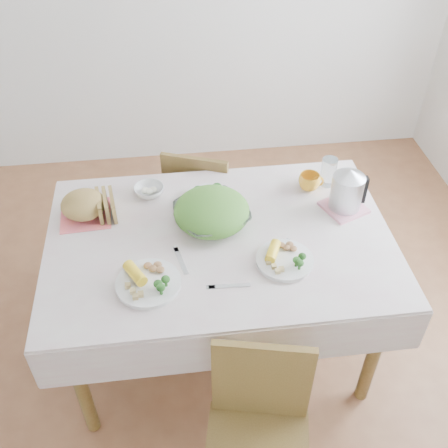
{
  "coord_description": "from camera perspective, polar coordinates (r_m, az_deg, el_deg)",
  "views": [
    {
      "loc": [
        -0.19,
        -1.65,
        2.32
      ],
      "look_at": [
        0.02,
        0.02,
        0.82
      ],
      "focal_mm": 42.0,
      "sensor_mm": 36.0,
      "label": 1
    }
  ],
  "objects": [
    {
      "name": "tablecloth",
      "position": [
        2.28,
        -0.44,
        -1.57
      ],
      "size": [
        1.5,
        1.0,
        0.01
      ],
      "primitive_type": "cube",
      "color": "beige",
      "rests_on": "dining_table"
    },
    {
      "name": "fruit_bowl",
      "position": [
        2.51,
        -8.15,
        3.6
      ],
      "size": [
        0.16,
        0.16,
        0.04
      ],
      "primitive_type": "imported",
      "rotation": [
        0.0,
        0.0,
        -0.12
      ],
      "color": "white",
      "rests_on": "tablecloth"
    },
    {
      "name": "dinner_plate_right",
      "position": [
        2.18,
        6.61,
        -3.94
      ],
      "size": [
        0.34,
        0.34,
        0.02
      ],
      "primitive_type": "cylinder",
      "rotation": [
        0.0,
        0.0,
        -0.78
      ],
      "color": "white",
      "rests_on": "tablecloth"
    },
    {
      "name": "glass_tumbler",
      "position": [
        2.58,
        11.28,
        5.48
      ],
      "size": [
        0.09,
        0.09,
        0.14
      ],
      "primitive_type": "cylinder",
      "rotation": [
        0.0,
        0.0,
        0.28
      ],
      "color": "white",
      "rests_on": "tablecloth"
    },
    {
      "name": "napkin",
      "position": [
        2.46,
        -14.81,
        0.94
      ],
      "size": [
        0.24,
        0.24,
        0.0
      ],
      "primitive_type": "cube",
      "rotation": [
        0.0,
        0.0,
        0.06
      ],
      "color": "#E96062",
      "rests_on": "tablecloth"
    },
    {
      "name": "salad_bowl",
      "position": [
        2.32,
        -1.34,
        0.9
      ],
      "size": [
        0.4,
        0.4,
        0.08
      ],
      "primitive_type": "imported",
      "rotation": [
        0.0,
        0.0,
        0.34
      ],
      "color": "white",
      "rests_on": "tablecloth"
    },
    {
      "name": "bread_loaf",
      "position": [
        2.43,
        -15.04,
        1.94
      ],
      "size": [
        0.25,
        0.24,
        0.12
      ],
      "primitive_type": "ellipsoid",
      "rotation": [
        0.0,
        0.0,
        0.3
      ],
      "color": "olive",
      "rests_on": "napkin"
    },
    {
      "name": "dinner_plate_left",
      "position": [
        2.09,
        -8.21,
        -6.43
      ],
      "size": [
        0.3,
        0.3,
        0.02
      ],
      "primitive_type": "cylinder",
      "rotation": [
        0.0,
        0.0,
        0.17
      ],
      "color": "white",
      "rests_on": "tablecloth"
    },
    {
      "name": "chair_far",
      "position": [
        2.99,
        -2.14,
        3.37
      ],
      "size": [
        0.48,
        0.48,
        0.82
      ],
      "primitive_type": "cube",
      "rotation": [
        0.0,
        0.0,
        2.78
      ],
      "color": "brown",
      "rests_on": "floor"
    },
    {
      "name": "fork_right",
      "position": [
        2.22,
        6.5,
        -3.16
      ],
      "size": [
        0.09,
        0.16,
        0.0
      ],
      "primitive_type": "cube",
      "rotation": [
        0.0,
        0.0,
        -0.43
      ],
      "color": "silver",
      "rests_on": "tablecloth"
    },
    {
      "name": "electric_kettle",
      "position": [
        2.41,
        13.29,
        3.86
      ],
      "size": [
        0.18,
        0.18,
        0.2
      ],
      "primitive_type": "cylinder",
      "rotation": [
        0.0,
        0.0,
        -0.32
      ],
      "color": "#B2B5BA",
      "rests_on": "pink_tray"
    },
    {
      "name": "fork_left",
      "position": [
        2.18,
        -4.72,
        -4.0
      ],
      "size": [
        0.05,
        0.16,
        0.0
      ],
      "primitive_type": "cube",
      "rotation": [
        0.0,
        0.0,
        0.22
      ],
      "color": "silver",
      "rests_on": "tablecloth"
    },
    {
      "name": "pink_tray",
      "position": [
        2.48,
        12.89,
        1.8
      ],
      "size": [
        0.23,
        0.23,
        0.01
      ],
      "primitive_type": "cube",
      "rotation": [
        0.0,
        0.0,
        0.39
      ],
      "color": "pink",
      "rests_on": "tablecloth"
    },
    {
      "name": "dining_table",
      "position": [
        2.56,
        -0.39,
        -7.81
      ],
      "size": [
        1.4,
        0.9,
        0.75
      ],
      "primitive_type": "cube",
      "color": "brown",
      "rests_on": "floor"
    },
    {
      "name": "yellow_mug",
      "position": [
        2.55,
        9.27,
        4.56
      ],
      "size": [
        0.13,
        0.13,
        0.08
      ],
      "primitive_type": "imported",
      "rotation": [
        0.0,
        0.0,
        -0.25
      ],
      "color": "gold",
      "rests_on": "tablecloth"
    },
    {
      "name": "floor",
      "position": [
        2.85,
        -0.36,
        -12.71
      ],
      "size": [
        3.6,
        3.6,
        0.0
      ],
      "primitive_type": "plane",
      "color": "brown",
      "rests_on": "ground"
    },
    {
      "name": "broccoli_plate",
      "position": [
        2.45,
        -1.73,
        2.49
      ],
      "size": [
        0.28,
        0.28,
        0.02
      ],
      "primitive_type": "cylinder",
      "rotation": [
        0.0,
        0.0,
        -0.17
      ],
      "color": "beige",
      "rests_on": "tablecloth"
    },
    {
      "name": "knife",
      "position": [
        2.08,
        0.59,
        -6.75
      ],
      "size": [
        0.17,
        0.03,
        0.0
      ],
      "primitive_type": "cube",
      "rotation": [
        0.0,
        0.0,
        1.53
      ],
      "color": "silver",
      "rests_on": "tablecloth"
    },
    {
      "name": "chair_near",
      "position": [
        2.05,
        3.65,
        -23.2
      ],
      "size": [
        0.45,
        0.45,
        0.84
      ],
      "primitive_type": "cube",
      "rotation": [
        0.0,
        0.0,
        -0.22
      ],
      "color": "brown",
      "rests_on": "floor"
    }
  ]
}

